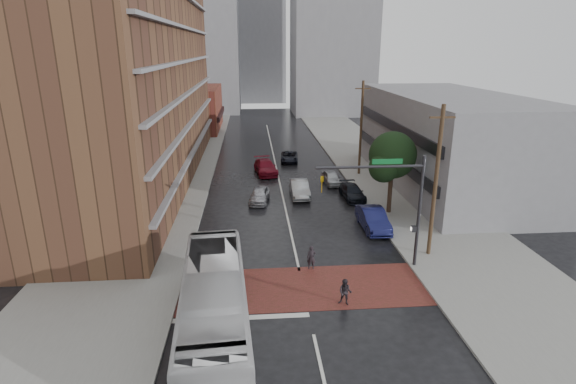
{
  "coord_description": "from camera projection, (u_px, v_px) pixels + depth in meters",
  "views": [
    {
      "loc": [
        -2.75,
        -22.34,
        13.24
      ],
      "look_at": [
        -0.28,
        7.7,
        3.5
      ],
      "focal_mm": 28.0,
      "sensor_mm": 36.0,
      "label": 1
    }
  ],
  "objects": [
    {
      "name": "storefront_west",
      "position": [
        195.0,
        109.0,
        74.67
      ],
      "size": [
        8.0,
        16.0,
        7.0
      ],
      "primitive_type": "cube",
      "color": "brown",
      "rests_on": "ground"
    },
    {
      "name": "street_tree",
      "position": [
        392.0,
        158.0,
        36.09
      ],
      "size": [
        4.2,
        4.1,
        6.9
      ],
      "color": "#332319",
      "rests_on": "ground"
    },
    {
      "name": "suv_travel",
      "position": [
        289.0,
        157.0,
        54.32
      ],
      "size": [
        2.38,
        4.5,
        1.21
      ],
      "primitive_type": "imported",
      "rotation": [
        0.0,
        0.0,
        -0.09
      ],
      "color": "black",
      "rests_on": "ground"
    },
    {
      "name": "car_travel_c",
      "position": [
        266.0,
        167.0,
        49.11
      ],
      "size": [
        2.8,
        5.41,
        1.5
      ],
      "primitive_type": "imported",
      "rotation": [
        0.0,
        0.0,
        0.14
      ],
      "color": "maroon",
      "rests_on": "ground"
    },
    {
      "name": "crosswalk",
      "position": [
        303.0,
        287.0,
        25.94
      ],
      "size": [
        14.0,
        5.0,
        0.02
      ],
      "primitive_type": "cube",
      "color": "maroon",
      "rests_on": "ground"
    },
    {
      "name": "sidewalk_west",
      "position": [
        171.0,
        176.0,
        48.26
      ],
      "size": [
        9.0,
        90.0,
        0.15
      ],
      "primitive_type": "cube",
      "color": "gray",
      "rests_on": "ground"
    },
    {
      "name": "ground",
      "position": [
        304.0,
        292.0,
        25.47
      ],
      "size": [
        160.0,
        160.0,
        0.0
      ],
      "primitive_type": "plane",
      "color": "black",
      "rests_on": "ground"
    },
    {
      "name": "utility_pole_far",
      "position": [
        361.0,
        128.0,
        47.33
      ],
      "size": [
        1.6,
        0.26,
        10.0
      ],
      "color": "#473321",
      "rests_on": "ground"
    },
    {
      "name": "transit_bus",
      "position": [
        214.0,
        308.0,
        20.76
      ],
      "size": [
        3.72,
        12.59,
        3.46
      ],
      "primitive_type": "imported",
      "rotation": [
        0.0,
        0.0,
        0.07
      ],
      "color": "#B8B8BA",
      "rests_on": "ground"
    },
    {
      "name": "distant_tower_center",
      "position": [
        260.0,
        52.0,
        111.87
      ],
      "size": [
        12.0,
        10.0,
        24.0
      ],
      "primitive_type": "cube",
      "color": "gray",
      "rests_on": "ground"
    },
    {
      "name": "car_parked_near",
      "position": [
        373.0,
        219.0,
        34.08
      ],
      "size": [
        1.77,
        4.88,
        1.6
      ],
      "primitive_type": "imported",
      "rotation": [
        0.0,
        0.0,
        0.02
      ],
      "color": "#121542",
      "rests_on": "ground"
    },
    {
      "name": "building_east",
      "position": [
        447.0,
        140.0,
        44.34
      ],
      "size": [
        11.0,
        26.0,
        9.0
      ],
      "primitive_type": "cube",
      "color": "gray",
      "rests_on": "ground"
    },
    {
      "name": "signal_mast",
      "position": [
        397.0,
        196.0,
        26.84
      ],
      "size": [
        6.5,
        0.3,
        7.2
      ],
      "color": "#2D2D33",
      "rests_on": "ground"
    },
    {
      "name": "car_travel_a",
      "position": [
        259.0,
        195.0,
        40.05
      ],
      "size": [
        2.17,
        4.09,
        1.32
      ],
      "primitive_type": "imported",
      "rotation": [
        0.0,
        0.0,
        -0.16
      ],
      "color": "#A7A8AF",
      "rests_on": "ground"
    },
    {
      "name": "distant_tower_east",
      "position": [
        333.0,
        22.0,
        89.31
      ],
      "size": [
        16.0,
        14.0,
        36.0
      ],
      "primitive_type": "cube",
      "color": "gray",
      "rests_on": "ground"
    },
    {
      "name": "car_parked_mid",
      "position": [
        352.0,
        192.0,
        40.94
      ],
      "size": [
        1.99,
        4.42,
        1.26
      ],
      "primitive_type": "imported",
      "rotation": [
        0.0,
        0.0,
        0.05
      ],
      "color": "black",
      "rests_on": "ground"
    },
    {
      "name": "apartment_block",
      "position": [
        131.0,
        39.0,
        42.83
      ],
      "size": [
        10.0,
        44.0,
        28.0
      ],
      "primitive_type": "cube",
      "color": "brown",
      "rests_on": "ground"
    },
    {
      "name": "utility_pole_near",
      "position": [
        436.0,
        182.0,
        28.37
      ],
      "size": [
        1.6,
        0.26,
        10.0
      ],
      "color": "#473321",
      "rests_on": "ground"
    },
    {
      "name": "car_parked_far",
      "position": [
        331.0,
        178.0,
        45.37
      ],
      "size": [
        1.82,
        3.92,
        1.3
      ],
      "primitive_type": "imported",
      "rotation": [
        0.0,
        0.0,
        0.07
      ],
      "color": "#A6AAAE",
      "rests_on": "ground"
    },
    {
      "name": "car_travel_b",
      "position": [
        300.0,
        189.0,
        41.58
      ],
      "size": [
        1.61,
        4.6,
        1.51
      ],
      "primitive_type": "imported",
      "rotation": [
        0.0,
        0.0,
        0.0
      ],
      "color": "#A4A9AC",
      "rests_on": "ground"
    },
    {
      "name": "pedestrian_a",
      "position": [
        311.0,
        258.0,
        27.92
      ],
      "size": [
        0.59,
        0.42,
        1.52
      ],
      "primitive_type": "imported",
      "rotation": [
        0.0,
        0.0,
        -0.1
      ],
      "color": "black",
      "rests_on": "ground"
    },
    {
      "name": "sidewalk_east",
      "position": [
        380.0,
        171.0,
        50.05
      ],
      "size": [
        9.0,
        90.0,
        0.15
      ],
      "primitive_type": "cube",
      "color": "gray",
      "rests_on": "ground"
    },
    {
      "name": "distant_tower_west",
      "position": [
        195.0,
        33.0,
        93.43
      ],
      "size": [
        18.0,
        16.0,
        32.0
      ],
      "primitive_type": "cube",
      "color": "gray",
      "rests_on": "ground"
    },
    {
      "name": "pedestrian_b",
      "position": [
        345.0,
        292.0,
        24.01
      ],
      "size": [
        0.9,
        0.82,
        1.5
      ],
      "primitive_type": "imported",
      "rotation": [
        0.0,
        0.0,
        -0.44
      ],
      "color": "#272226",
      "rests_on": "ground"
    }
  ]
}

